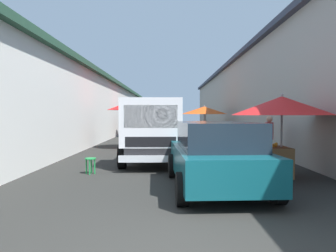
{
  "coord_description": "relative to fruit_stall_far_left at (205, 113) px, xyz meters",
  "views": [
    {
      "loc": [
        -3.51,
        0.16,
        1.61
      ],
      "look_at": [
        9.82,
        0.19,
        1.14
      ],
      "focal_mm": 35.31,
      "sensor_mm": 36.0,
      "label": 1
    }
  ],
  "objects": [
    {
      "name": "plastic_stool",
      "position": [
        -14.28,
        4.67,
        -1.41
      ],
      "size": [
        0.3,
        0.3,
        0.43
      ],
      "color": "#1E8C3F",
      "rests_on": "ground"
    },
    {
      "name": "building_left_whitewash",
      "position": [
        -3.88,
        9.86,
        0.27
      ],
      "size": [
        49.8,
        7.5,
        4.0
      ],
      "color": "silver",
      "rests_on": "ground"
    },
    {
      "name": "vendor_by_crates",
      "position": [
        -11.97,
        -0.86,
        -0.84
      ],
      "size": [
        0.62,
        0.26,
        1.56
      ],
      "color": "#665B4C",
      "rests_on": "ground"
    },
    {
      "name": "fruit_stall_far_left",
      "position": [
        0.0,
        0.0,
        0.0
      ],
      "size": [
        2.49,
        2.49,
        2.21
      ],
      "color": "#9E9EA3",
      "rests_on": "ground"
    },
    {
      "name": "fruit_stall_mid_lane",
      "position": [
        -14.52,
        -0.39,
        -0.07
      ],
      "size": [
        2.61,
        2.61,
        2.16
      ],
      "color": "#9E9EA3",
      "rests_on": "ground"
    },
    {
      "name": "hatchback_car",
      "position": [
        -16.05,
        1.52,
        -1.0
      ],
      "size": [
        3.99,
        2.08,
        1.45
      ],
      "color": "#0F4C56",
      "rests_on": "ground"
    },
    {
      "name": "fruit_stall_near_left",
      "position": [
        -7.6,
        4.24,
        0.13
      ],
      "size": [
        2.38,
        2.38,
        2.34
      ],
      "color": "#9E9EA3",
      "rests_on": "ground"
    },
    {
      "name": "building_right_concrete",
      "position": [
        -3.88,
        -5.08,
        0.85
      ],
      "size": [
        49.8,
        7.5,
        5.16
      ],
      "color": "#A39E93",
      "rests_on": "ground"
    },
    {
      "name": "ground",
      "position": [
        -6.13,
        2.39,
        -1.73
      ],
      "size": [
        90.0,
        90.0,
        0.0
      ],
      "primitive_type": "plane",
      "color": "#282826"
    },
    {
      "name": "fruit_stall_far_right",
      "position": [
        0.09,
        4.49,
        -0.03
      ],
      "size": [
        2.43,
        2.43,
        2.25
      ],
      "color": "#9E9EA3",
      "rests_on": "ground"
    },
    {
      "name": "fruit_stall_near_right",
      "position": [
        -2.47,
        0.35,
        -0.01
      ],
      "size": [
        2.89,
        2.89,
        2.18
      ],
      "color": "#9E9EA3",
      "rests_on": "ground"
    },
    {
      "name": "delivery_truck",
      "position": [
        -12.69,
        3.07,
        -0.69
      ],
      "size": [
        4.95,
        2.05,
        2.08
      ],
      "color": "black",
      "rests_on": "ground"
    }
  ]
}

